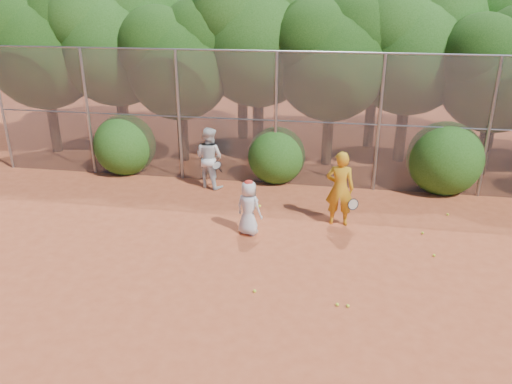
# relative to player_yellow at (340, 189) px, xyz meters

# --- Properties ---
(ground) EXTENTS (80.00, 80.00, 0.00)m
(ground) POSITION_rel_player_yellow_xyz_m (-0.99, -3.40, -0.97)
(ground) COLOR #A94726
(ground) RESTS_ON ground
(fence_back) EXTENTS (20.05, 0.09, 4.03)m
(fence_back) POSITION_rel_player_yellow_xyz_m (-1.11, 2.60, 1.08)
(fence_back) COLOR gray
(fence_back) RESTS_ON ground
(tree_0) EXTENTS (4.38, 3.81, 6.00)m
(tree_0) POSITION_rel_player_yellow_xyz_m (-10.43, 4.64, 2.96)
(tree_0) COLOR black
(tree_0) RESTS_ON ground
(tree_1) EXTENTS (4.64, 4.03, 6.35)m
(tree_1) POSITION_rel_player_yellow_xyz_m (-7.93, 5.14, 3.19)
(tree_1) COLOR black
(tree_1) RESTS_ON ground
(tree_2) EXTENTS (3.99, 3.47, 5.47)m
(tree_2) POSITION_rel_player_yellow_xyz_m (-5.44, 4.44, 2.61)
(tree_2) COLOR black
(tree_2) RESTS_ON ground
(tree_3) EXTENTS (4.89, 4.26, 6.70)m
(tree_3) POSITION_rel_player_yellow_xyz_m (-2.92, 5.44, 3.42)
(tree_3) COLOR black
(tree_3) RESTS_ON ground
(tree_4) EXTENTS (4.19, 3.64, 5.73)m
(tree_4) POSITION_rel_player_yellow_xyz_m (-0.43, 4.84, 2.79)
(tree_4) COLOR black
(tree_4) RESTS_ON ground
(tree_5) EXTENTS (4.51, 3.92, 6.17)m
(tree_5) POSITION_rel_player_yellow_xyz_m (2.07, 5.64, 3.08)
(tree_5) COLOR black
(tree_5) RESTS_ON ground
(tree_6) EXTENTS (3.86, 3.36, 5.29)m
(tree_6) POSITION_rel_player_yellow_xyz_m (4.56, 4.63, 2.50)
(tree_6) COLOR black
(tree_6) RESTS_ON ground
(tree_9) EXTENTS (4.83, 4.20, 6.62)m
(tree_9) POSITION_rel_player_yellow_xyz_m (-8.93, 7.44, 3.37)
(tree_9) COLOR black
(tree_9) RESTS_ON ground
(tree_10) EXTENTS (5.15, 4.48, 7.06)m
(tree_10) POSITION_rel_player_yellow_xyz_m (-3.92, 7.65, 3.66)
(tree_10) COLOR black
(tree_10) RESTS_ON ground
(tree_11) EXTENTS (4.64, 4.03, 6.35)m
(tree_11) POSITION_rel_player_yellow_xyz_m (1.07, 7.24, 3.19)
(tree_11) COLOR black
(tree_11) RESTS_ON ground
(tree_12) EXTENTS (5.02, 4.37, 6.88)m
(tree_12) POSITION_rel_player_yellow_xyz_m (5.58, 7.85, 3.54)
(tree_12) COLOR black
(tree_12) RESTS_ON ground
(bush_0) EXTENTS (2.00, 2.00, 2.00)m
(bush_0) POSITION_rel_player_yellow_xyz_m (-6.99, 2.90, 0.03)
(bush_0) COLOR #1C4912
(bush_0) RESTS_ON ground
(bush_1) EXTENTS (1.80, 1.80, 1.80)m
(bush_1) POSITION_rel_player_yellow_xyz_m (-1.99, 2.90, -0.07)
(bush_1) COLOR #1C4912
(bush_1) RESTS_ON ground
(bush_2) EXTENTS (2.20, 2.20, 2.20)m
(bush_2) POSITION_rel_player_yellow_xyz_m (3.01, 2.90, 0.13)
(bush_2) COLOR #1C4912
(bush_2) RESTS_ON ground
(player_yellow) EXTENTS (0.86, 0.54, 1.95)m
(player_yellow) POSITION_rel_player_yellow_xyz_m (0.00, 0.00, 0.00)
(player_yellow) COLOR #C48717
(player_yellow) RESTS_ON ground
(player_teen) EXTENTS (0.79, 0.66, 1.41)m
(player_teen) POSITION_rel_player_yellow_xyz_m (-2.16, -0.94, -0.27)
(player_teen) COLOR silver
(player_teen) RESTS_ON ground
(player_white) EXTENTS (1.11, 1.00, 1.86)m
(player_white) POSITION_rel_player_yellow_xyz_m (-3.91, 2.00, -0.04)
(player_white) COLOR silver
(player_white) RESTS_ON ground
(ball_0) EXTENTS (0.07, 0.07, 0.07)m
(ball_0) POSITION_rel_player_yellow_xyz_m (2.18, -1.39, -0.94)
(ball_0) COLOR #C9DB27
(ball_0) RESTS_ON ground
(ball_1) EXTENTS (0.07, 0.07, 0.07)m
(ball_1) POSITION_rel_player_yellow_xyz_m (2.08, -0.26, -0.94)
(ball_1) COLOR #C9DB27
(ball_1) RESTS_ON ground
(ball_2) EXTENTS (0.07, 0.07, 0.07)m
(ball_2) POSITION_rel_player_yellow_xyz_m (0.26, -3.70, -0.94)
(ball_2) COLOR #C9DB27
(ball_2) RESTS_ON ground
(ball_4) EXTENTS (0.07, 0.07, 0.07)m
(ball_4) POSITION_rel_player_yellow_xyz_m (0.06, -3.69, -0.94)
(ball_4) COLOR #C9DB27
(ball_4) RESTS_ON ground
(ball_5) EXTENTS (0.07, 0.07, 0.07)m
(ball_5) POSITION_rel_player_yellow_xyz_m (2.90, 0.99, -0.94)
(ball_5) COLOR #C9DB27
(ball_5) RESTS_ON ground
(ball_6) EXTENTS (0.07, 0.07, 0.07)m
(ball_6) POSITION_rel_player_yellow_xyz_m (-1.57, -3.50, -0.94)
(ball_6) COLOR #C9DB27
(ball_6) RESTS_ON ground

